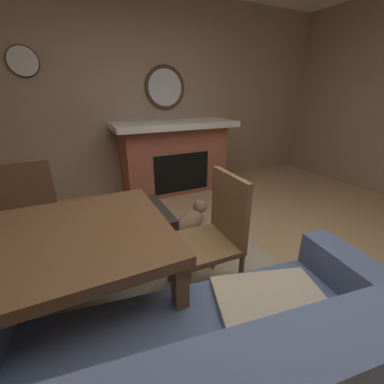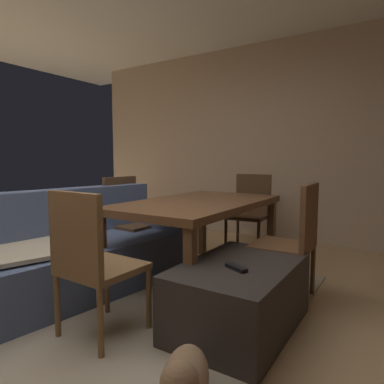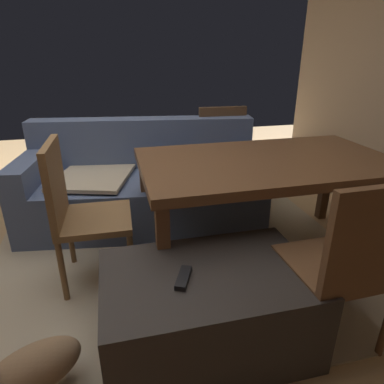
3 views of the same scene
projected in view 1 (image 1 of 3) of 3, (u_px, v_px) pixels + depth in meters
floor at (231, 302)px, 1.86m from camera, size 7.97×7.97×0.00m
wall_back_fireplace_side at (130, 98)px, 3.60m from camera, size 7.04×0.12×2.72m
area_rug at (135, 316)px, 1.73m from camera, size 2.60×2.00×0.01m
fireplace at (174, 156)px, 3.80m from camera, size 1.76×0.76×1.05m
round_wall_mirror at (165, 88)px, 3.68m from camera, size 0.61×0.05×0.61m
ottoman_coffee_table at (113, 239)px, 2.24m from camera, size 1.01×0.65×0.44m
tv_remote at (125, 212)px, 2.23m from camera, size 0.11×0.17×0.02m
dining_table at (1, 261)px, 1.24m from camera, size 1.68×0.96×0.74m
dining_chair_south at (27, 214)px, 2.02m from camera, size 0.45×0.45×0.93m
dining_chair_west at (215, 230)px, 1.79m from camera, size 0.45×0.45×0.93m
small_dog at (191, 219)px, 2.70m from camera, size 0.48×0.37×0.29m
wall_clock at (23, 61)px, 2.88m from camera, size 0.34×0.03×0.34m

